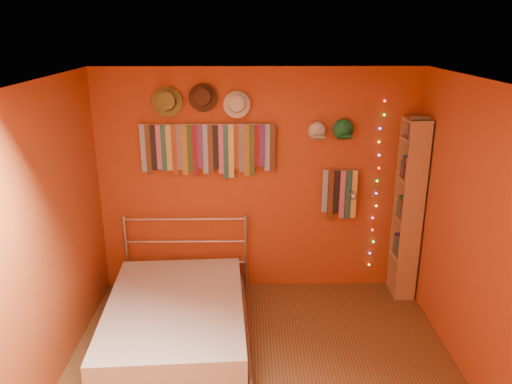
{
  "coord_description": "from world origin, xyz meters",
  "views": [
    {
      "loc": [
        -0.11,
        -3.48,
        2.89
      ],
      "look_at": [
        -0.04,
        0.9,
        1.43
      ],
      "focal_mm": 35.0,
      "sensor_mm": 36.0,
      "label": 1
    }
  ],
  "objects_px": {
    "tie_rack": "(208,148)",
    "reading_lamp": "(353,195)",
    "bookshelf": "(412,209)",
    "bed": "(176,319)"
  },
  "relations": [
    {
      "from": "tie_rack",
      "to": "reading_lamp",
      "type": "xyz_separation_m",
      "value": [
        1.54,
        -0.17,
        -0.48
      ]
    },
    {
      "from": "reading_lamp",
      "to": "bookshelf",
      "type": "distance_m",
      "value": 0.68
    },
    {
      "from": "reading_lamp",
      "to": "tie_rack",
      "type": "bearing_deg",
      "value": 173.66
    },
    {
      "from": "bed",
      "to": "reading_lamp",
      "type": "bearing_deg",
      "value": 21.19
    },
    {
      "from": "reading_lamp",
      "to": "bed",
      "type": "distance_m",
      "value": 2.22
    },
    {
      "from": "bed",
      "to": "tie_rack",
      "type": "bearing_deg",
      "value": 71.18
    },
    {
      "from": "tie_rack",
      "to": "bed",
      "type": "height_order",
      "value": "tie_rack"
    },
    {
      "from": "bed",
      "to": "bookshelf",
      "type": "bearing_deg",
      "value": 15.57
    },
    {
      "from": "tie_rack",
      "to": "bed",
      "type": "relative_size",
      "value": 0.75
    },
    {
      "from": "bookshelf",
      "to": "bed",
      "type": "bearing_deg",
      "value": -161.27
    }
  ]
}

